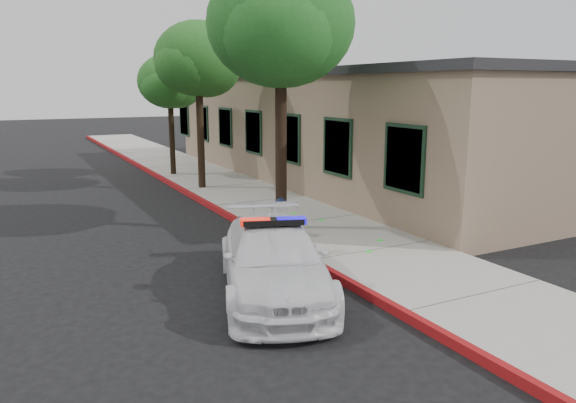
{
  "coord_description": "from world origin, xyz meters",
  "views": [
    {
      "loc": [
        -5.4,
        -9.43,
        3.66
      ],
      "look_at": [
        0.44,
        1.83,
        1.01
      ],
      "focal_mm": 34.27,
      "sensor_mm": 36.0,
      "label": 1
    }
  ],
  "objects_px": {
    "clapboard_building": "(345,126)",
    "police_car": "(274,260)",
    "fire_hydrant": "(281,216)",
    "street_tree_far": "(171,84)",
    "street_tree_mid": "(198,63)",
    "street_tree_near": "(281,30)"
  },
  "relations": [
    {
      "from": "clapboard_building",
      "to": "street_tree_mid",
      "type": "relative_size",
      "value": 3.65
    },
    {
      "from": "street_tree_near",
      "to": "street_tree_far",
      "type": "distance_m",
      "value": 9.96
    },
    {
      "from": "street_tree_mid",
      "to": "street_tree_near",
      "type": "bearing_deg",
      "value": -90.51
    },
    {
      "from": "fire_hydrant",
      "to": "street_tree_far",
      "type": "distance_m",
      "value": 11.03
    },
    {
      "from": "fire_hydrant",
      "to": "street_tree_far",
      "type": "relative_size",
      "value": 0.19
    },
    {
      "from": "clapboard_building",
      "to": "street_tree_mid",
      "type": "height_order",
      "value": "street_tree_mid"
    },
    {
      "from": "clapboard_building",
      "to": "fire_hydrant",
      "type": "bearing_deg",
      "value": -132.3
    },
    {
      "from": "clapboard_building",
      "to": "street_tree_mid",
      "type": "xyz_separation_m",
      "value": [
        -5.92,
        0.17,
        2.34
      ]
    },
    {
      "from": "fire_hydrant",
      "to": "clapboard_building",
      "type": "bearing_deg",
      "value": 33.31
    },
    {
      "from": "street_tree_far",
      "to": "street_tree_mid",
      "type": "bearing_deg",
      "value": -89.4
    },
    {
      "from": "street_tree_mid",
      "to": "street_tree_far",
      "type": "xyz_separation_m",
      "value": [
        -0.04,
        3.43,
        -0.71
      ]
    },
    {
      "from": "clapboard_building",
      "to": "street_tree_far",
      "type": "bearing_deg",
      "value": 148.91
    },
    {
      "from": "fire_hydrant",
      "to": "street_tree_mid",
      "type": "relative_size",
      "value": 0.16
    },
    {
      "from": "clapboard_building",
      "to": "police_car",
      "type": "bearing_deg",
      "value": -128.69
    },
    {
      "from": "police_car",
      "to": "street_tree_far",
      "type": "height_order",
      "value": "street_tree_far"
    },
    {
      "from": "fire_hydrant",
      "to": "street_tree_near",
      "type": "bearing_deg",
      "value": 47.49
    },
    {
      "from": "police_car",
      "to": "street_tree_mid",
      "type": "bearing_deg",
      "value": 97.8
    },
    {
      "from": "street_tree_near",
      "to": "street_tree_far",
      "type": "bearing_deg",
      "value": 89.88
    },
    {
      "from": "street_tree_mid",
      "to": "clapboard_building",
      "type": "bearing_deg",
      "value": -1.6
    },
    {
      "from": "clapboard_building",
      "to": "police_car",
      "type": "distance_m",
      "value": 12.91
    },
    {
      "from": "clapboard_building",
      "to": "street_tree_far",
      "type": "height_order",
      "value": "street_tree_far"
    },
    {
      "from": "clapboard_building",
      "to": "street_tree_mid",
      "type": "distance_m",
      "value": 6.37
    }
  ]
}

